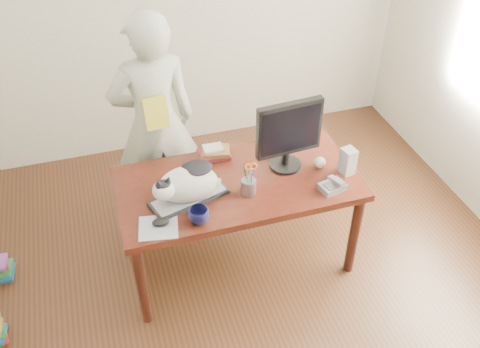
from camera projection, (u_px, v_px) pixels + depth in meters
name	position (u px, v px, depth m)	size (l,w,h in m)	color
room	(272.00, 163.00, 2.72)	(4.50, 4.50, 4.50)	black
desk	(234.00, 191.00, 3.69)	(1.60, 0.80, 0.75)	black
keyboard	(189.00, 198.00, 3.39)	(0.53, 0.32, 0.03)	black
cat	(186.00, 184.00, 3.30)	(0.48, 0.34, 0.28)	white
monitor	(289.00, 132.00, 3.48)	(0.45, 0.24, 0.51)	black
pen_cup	(249.00, 185.00, 3.40)	(0.11, 0.11, 0.24)	#9A9A9F
mousepad	(158.00, 227.00, 3.20)	(0.27, 0.25, 0.01)	#A7ABB3
mouse	(161.00, 222.00, 3.20)	(0.12, 0.09, 0.04)	black
coffee_mug	(199.00, 215.00, 3.21)	(0.13, 0.13, 0.10)	black
phone	(333.00, 186.00, 3.46)	(0.19, 0.16, 0.07)	#595A5E
speaker	(348.00, 161.00, 3.55)	(0.10, 0.11, 0.19)	#98989B
baseball	(320.00, 163.00, 3.63)	(0.08, 0.08, 0.08)	beige
book_stack	(215.00, 152.00, 3.73)	(0.23, 0.18, 0.08)	#55161C
calculator	(303.00, 136.00, 3.90)	(0.17, 0.21, 0.05)	#595A5E
person	(154.00, 123.00, 3.88)	(0.63, 0.41, 1.72)	silver
held_book	(156.00, 113.00, 3.63)	(0.17, 0.11, 0.23)	gold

